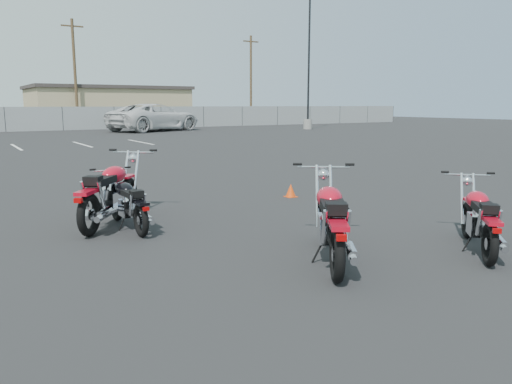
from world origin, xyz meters
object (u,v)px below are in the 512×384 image
motorcycle_rear_red (480,219)px  white_van (154,109)px  motorcycle_front_red (111,193)px  motorcycle_second_black (128,204)px  motorcycle_third_red (331,222)px

motorcycle_rear_red → white_van: white_van is taller
motorcycle_front_red → motorcycle_rear_red: motorcycle_front_red is taller
white_van → motorcycle_second_black: bearing=136.9°
motorcycle_front_red → white_van: 30.18m
motorcycle_front_red → motorcycle_third_red: motorcycle_front_red is taller
motorcycle_third_red → white_van: bearing=73.3°
white_van → motorcycle_third_red: bearing=141.5°
motorcycle_second_black → motorcycle_third_red: 3.44m
motorcycle_front_red → motorcycle_second_black: 0.49m
motorcycle_rear_red → white_van: (7.42, 32.18, 1.16)m
motorcycle_third_red → white_van: 32.85m
motorcycle_front_red → white_van: size_ratio=0.25×
motorcycle_third_red → motorcycle_rear_red: bearing=-19.8°
motorcycle_front_red → motorcycle_third_red: 3.91m
motorcycle_second_black → white_van: white_van is taller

